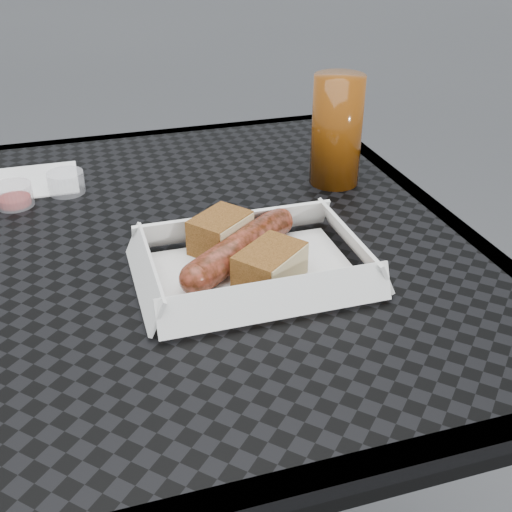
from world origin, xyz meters
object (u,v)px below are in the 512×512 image
(food_tray, at_px, (253,274))
(drink_glass, at_px, (337,131))
(patio_table, at_px, (148,295))
(bratwurst, at_px, (240,248))

(food_tray, relative_size, drink_glass, 1.43)
(patio_table, bearing_deg, drink_glass, 19.11)
(food_tray, distance_m, bratwurst, 0.03)
(food_tray, height_order, bratwurst, bratwurst)
(bratwurst, bearing_deg, patio_table, 139.68)
(patio_table, relative_size, food_tray, 3.64)
(food_tray, bearing_deg, drink_glass, 48.74)
(patio_table, xyz_separation_m, drink_glass, (0.29, 0.10, 0.15))
(bratwurst, relative_size, drink_glass, 1.03)
(patio_table, bearing_deg, bratwurst, -40.32)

